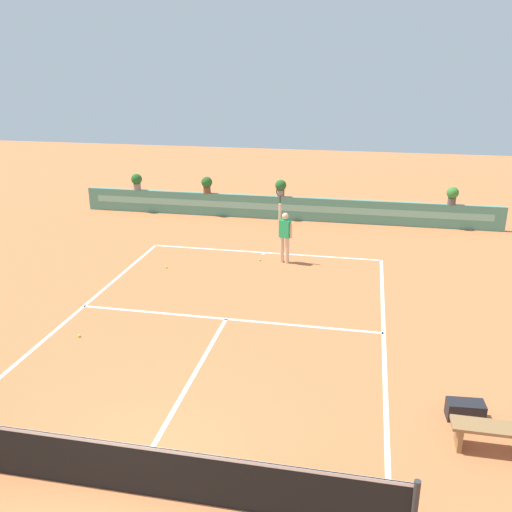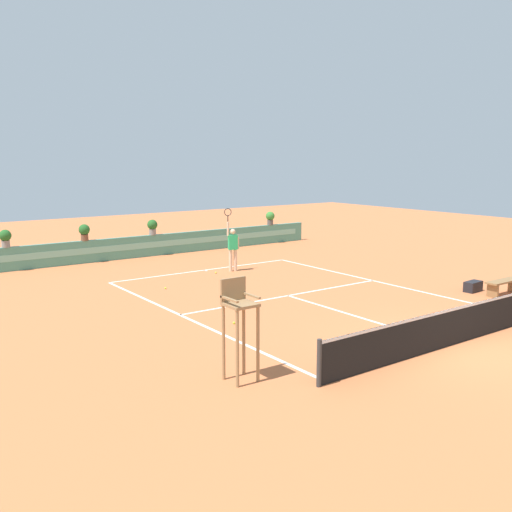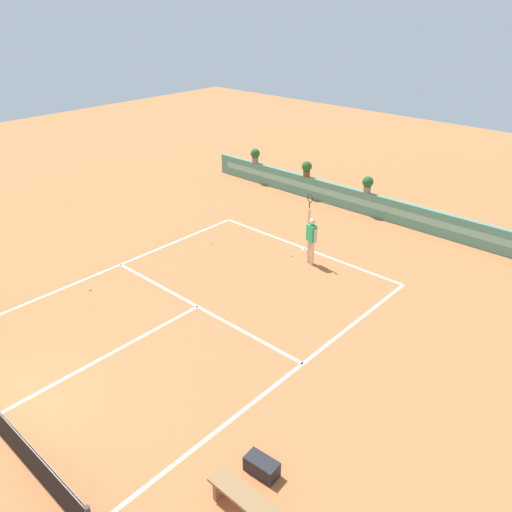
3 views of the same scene
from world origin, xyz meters
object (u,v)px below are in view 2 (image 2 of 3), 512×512
object	(u,v)px
tennis_player	(233,246)
tennis_ball_by_sideline	(165,288)
potted_plant_far_right	(270,217)
gear_bag	(473,286)
tennis_ball_near_baseline	(216,273)
potted_plant_left	(84,231)
tennis_ball_mid_court	(234,323)
potted_plant_far_left	(5,237)
umpire_chair	(239,317)
potted_plant_centre	(152,226)
bench_courtside	(504,284)

from	to	relation	value
tennis_player	tennis_ball_by_sideline	size ratio (longest dim) A/B	38.01
tennis_player	potted_plant_far_right	world-z (taller)	tennis_player
gear_bag	tennis_player	xyz separation A→B (m)	(-4.72, 7.94, 0.87)
tennis_ball_near_baseline	potted_plant_left	world-z (taller)	potted_plant_left
tennis_player	tennis_ball_mid_court	size ratio (longest dim) A/B	38.01
tennis_ball_near_baseline	potted_plant_left	distance (m)	6.50
tennis_player	potted_plant_far_left	xyz separation A→B (m)	(-7.51, 5.34, 0.36)
gear_bag	tennis_ball_by_sideline	size ratio (longest dim) A/B	10.29
tennis_ball_near_baseline	tennis_ball_mid_court	distance (m)	7.17
umpire_chair	potted_plant_far_right	world-z (taller)	umpire_chair
umpire_chair	potted_plant_far_left	bearing A→B (deg)	94.34
potted_plant_far_left	potted_plant_left	bearing A→B (deg)	0.00
tennis_player	tennis_ball_by_sideline	distance (m)	4.11
tennis_ball_near_baseline	tennis_player	bearing A→B (deg)	1.73
potted_plant_centre	tennis_ball_by_sideline	bearing A→B (deg)	-112.52
tennis_ball_near_baseline	potted_plant_centre	size ratio (longest dim) A/B	0.09
gear_bag	tennis_player	size ratio (longest dim) A/B	0.27
tennis_player	tennis_ball_mid_court	xyz separation A→B (m)	(-4.20, -6.36, -1.02)
umpire_chair	potted_plant_centre	world-z (taller)	umpire_chair
tennis_ball_by_sideline	potted_plant_centre	xyz separation A→B (m)	(2.76, 6.66, 1.38)
tennis_ball_by_sideline	potted_plant_far_right	xyz separation A→B (m)	(9.74, 6.66, 1.38)
gear_bag	umpire_chair	bearing A→B (deg)	-170.53
bench_courtside	tennis_ball_mid_court	distance (m)	9.65
tennis_ball_mid_court	potted_plant_left	world-z (taller)	potted_plant_left
bench_courtside	umpire_chair	bearing A→B (deg)	-175.24
gear_bag	potted_plant_centre	bearing A→B (deg)	113.28
tennis_ball_by_sideline	potted_plant_centre	distance (m)	7.34
umpire_chair	tennis_ball_near_baseline	distance (m)	11.29
potted_plant_centre	potted_plant_far_left	xyz separation A→B (m)	(-6.52, 0.00, 0.00)
umpire_chair	tennis_ball_mid_court	bearing A→B (deg)	57.78
gear_bag	potted_plant_far_right	bearing A→B (deg)	84.55
umpire_chair	tennis_ball_by_sideline	xyz separation A→B (m)	(2.61, 8.46, -1.31)
umpire_chair	potted_plant_far_left	distance (m)	15.17
potted_plant_left	potted_plant_far_right	bearing A→B (deg)	0.00
umpire_chair	bench_courtside	size ratio (longest dim) A/B	1.34
potted_plant_left	gear_bag	bearing A→B (deg)	-55.94
tennis_ball_near_baseline	tennis_ball_by_sideline	size ratio (longest dim) A/B	1.00
potted_plant_left	potted_plant_centre	bearing A→B (deg)	0.00
tennis_player	tennis_ball_by_sideline	xyz separation A→B (m)	(-3.75, -1.33, -1.02)
gear_bag	potted_plant_centre	world-z (taller)	potted_plant_centre
tennis_ball_mid_court	potted_plant_far_right	bearing A→B (deg)	48.93
bench_courtside	potted_plant_centre	xyz separation A→B (m)	(-6.11, 14.17, 1.04)
bench_courtside	potted_plant_far_right	bearing A→B (deg)	86.49
potted_plant_left	potted_plant_far_left	xyz separation A→B (m)	(-3.25, 0.00, 0.00)
tennis_ball_by_sideline	potted_plant_left	distance (m)	6.82
bench_courtside	potted_plant_far_right	xyz separation A→B (m)	(0.87, 14.17, 1.04)
tennis_player	tennis_ball_near_baseline	size ratio (longest dim) A/B	38.01
gear_bag	tennis_player	distance (m)	9.28
tennis_ball_near_baseline	tennis_ball_by_sideline	distance (m)	3.19
umpire_chair	potted_plant_centre	bearing A→B (deg)	70.45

